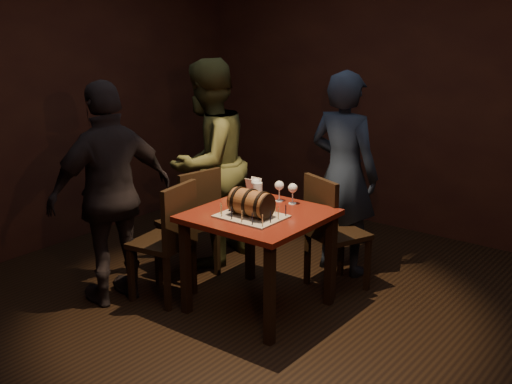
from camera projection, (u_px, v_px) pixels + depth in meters
room_shell at (261, 130)px, 4.20m from camera, size 5.04×5.04×2.80m
pub_table at (259, 227)px, 4.64m from camera, size 0.90×0.90×0.75m
cake_board at (251, 216)px, 4.52m from camera, size 0.45×0.35×0.01m
barrel_cake at (251, 203)px, 4.49m from camera, size 0.35×0.20×0.20m
birthday_candles at (251, 210)px, 4.50m from camera, size 0.40×0.30×0.09m
wine_glass_left at (256, 184)px, 4.92m from camera, size 0.07×0.07×0.16m
wine_glass_mid at (279, 187)px, 4.85m from camera, size 0.07×0.07×0.16m
wine_glass_right at (293, 189)px, 4.79m from camera, size 0.07×0.07×0.16m
pint_of_ale at (258, 193)px, 4.85m from camera, size 0.07×0.07×0.15m
menu_card at (253, 187)px, 5.04m from camera, size 0.10×0.05×0.13m
chair_back at (330, 227)px, 5.00m from camera, size 0.52×0.52×0.93m
chair_left_rear at (193, 218)px, 5.22m from camera, size 0.47×0.47×0.93m
chair_left_front at (169, 236)px, 4.82m from camera, size 0.46×0.46×0.93m
person_back at (344, 174)px, 5.28m from camera, size 0.63×0.43×1.70m
person_left_rear at (208, 163)px, 5.48m from camera, size 0.74×0.91×1.77m
person_left_front at (111, 194)px, 4.74m from camera, size 0.62×1.05×1.69m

